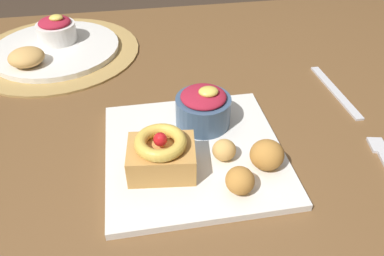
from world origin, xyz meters
name	(u,v)px	position (x,y,z in m)	size (l,w,h in m)	color
dining_table	(165,149)	(0.00, 0.00, 0.65)	(1.52, 1.05, 0.73)	brown
woven_placemat	(57,52)	(-0.22, 0.29, 0.73)	(0.38, 0.38, 0.01)	#AD894C
front_plate	(194,152)	(0.04, -0.11, 0.74)	(0.28, 0.28, 0.01)	white
cake_slice	(161,154)	(-0.02, -0.15, 0.77)	(0.11, 0.08, 0.07)	#C68E47
berry_ramekin	(203,108)	(0.06, -0.05, 0.77)	(0.09, 0.09, 0.07)	#3D5675
fritter_front	(224,150)	(0.08, -0.14, 0.76)	(0.04, 0.04, 0.03)	tan
fritter_middle	(267,155)	(0.14, -0.17, 0.76)	(0.05, 0.05, 0.05)	#BC7F38
fritter_back	(240,180)	(0.09, -0.21, 0.76)	(0.04, 0.04, 0.04)	#BC7F38
back_plate	(56,49)	(-0.22, 0.29, 0.74)	(0.29, 0.29, 0.01)	white
back_ramekin	(56,30)	(-0.21, 0.32, 0.77)	(0.09, 0.09, 0.07)	white
back_pastry	(26,57)	(-0.27, 0.21, 0.76)	(0.07, 0.07, 0.03)	tan
knife	(335,91)	(0.35, 0.02, 0.73)	(0.19, 0.02, 0.00)	silver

